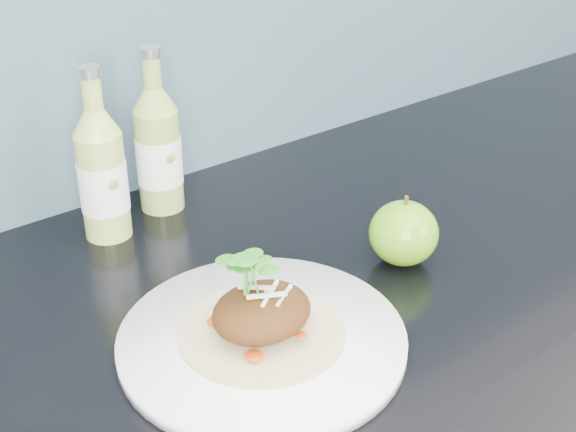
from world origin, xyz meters
The scene contains 5 objects.
dinner_plate centered at (-0.11, 1.58, 0.91)m, with size 0.34×0.34×0.02m.
pork_taco centered at (-0.11, 1.58, 0.95)m, with size 0.17×0.17×0.10m.
green_apple centered at (0.12, 1.61, 0.94)m, with size 0.09×0.09×0.09m.
cider_bottle_left centered at (-0.13, 1.89, 0.98)m, with size 0.07×0.07×0.22m.
cider_bottle_right centered at (-0.04, 1.91, 0.98)m, with size 0.08×0.08×0.22m.
Camera 1 is at (-0.49, 1.05, 1.42)m, focal length 50.00 mm.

